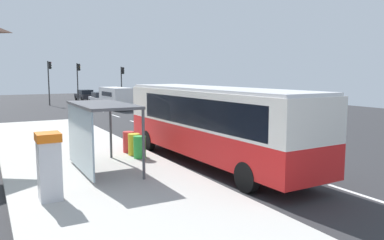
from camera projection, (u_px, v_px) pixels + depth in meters
ground_plane at (132, 123)px, 29.20m from camera, size 56.00×92.00×0.04m
sidewalk_platform at (84, 163)px, 15.69m from camera, size 6.20×30.00×0.18m
lane_stripe_seg_0 at (356, 194)px, 11.92m from camera, size 0.16×2.20×0.01m
lane_stripe_seg_1 at (257, 161)px, 16.27m from camera, size 0.16×2.20×0.01m
lane_stripe_seg_2 at (199, 143)px, 20.62m from camera, size 0.16×2.20×0.01m
lane_stripe_seg_3 at (162, 131)px, 24.97m from camera, size 0.16×2.20×0.01m
lane_stripe_seg_4 at (135, 122)px, 29.31m from camera, size 0.16×2.20×0.01m
lane_stripe_seg_5 at (116, 116)px, 33.66m from camera, size 0.16×2.20×0.01m
lane_stripe_seg_6 at (100, 111)px, 38.01m from camera, size 0.16×2.20×0.01m
lane_stripe_seg_7 at (88, 107)px, 42.36m from camera, size 0.16×2.20×0.01m
bus at (212, 121)px, 15.58m from camera, size 2.85×11.08×3.21m
white_van at (116, 97)px, 39.63m from camera, size 2.21×5.28×2.30m
sedan_near at (85, 95)px, 52.29m from camera, size 2.03×4.49×1.52m
sedan_far at (100, 98)px, 45.60m from camera, size 1.95×4.45×1.52m
ticket_machine at (49, 166)px, 10.74m from camera, size 0.66×0.76×1.94m
recycling_bin_green at (140, 147)px, 16.11m from camera, size 0.52×0.52×0.95m
recycling_bin_yellow at (134, 144)px, 16.72m from camera, size 0.52×0.52×0.95m
recycling_bin_red at (129, 142)px, 17.32m from camera, size 0.52×0.52×0.95m
traffic_light_near_side at (122, 79)px, 47.77m from camera, size 0.49×0.28×4.61m
traffic_light_far_side at (49, 76)px, 44.31m from camera, size 0.49×0.28×5.20m
traffic_light_median at (78, 77)px, 46.69m from camera, size 0.49×0.28×5.02m
bus_shelter at (94, 120)px, 13.79m from camera, size 1.80×4.00×2.50m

